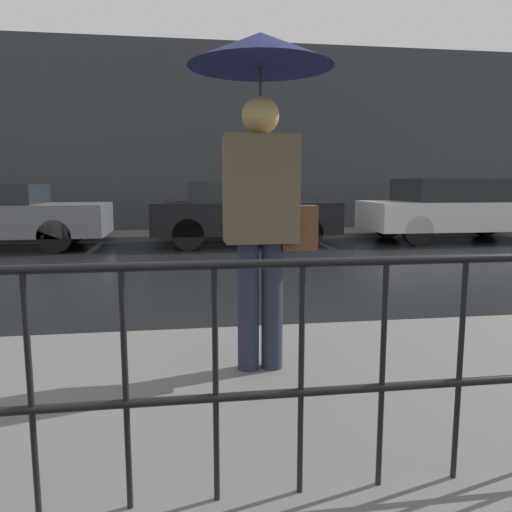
% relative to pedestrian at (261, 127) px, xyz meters
% --- Properties ---
extents(ground_plane, '(80.00, 80.00, 0.00)m').
position_rel_pedestrian_xyz_m(ground_plane, '(1.31, 4.91, -1.73)').
color(ground_plane, black).
extents(sidewalk_near, '(28.00, 2.67, 0.10)m').
position_rel_pedestrian_xyz_m(sidewalk_near, '(1.31, -0.32, -1.68)').
color(sidewalk_near, '#60605E').
rests_on(sidewalk_near, ground_plane).
extents(sidewalk_far, '(28.00, 1.70, 0.10)m').
position_rel_pedestrian_xyz_m(sidewalk_far, '(1.31, 9.66, -1.68)').
color(sidewalk_far, '#60605E').
rests_on(sidewalk_far, ground_plane).
extents(lane_marking, '(25.20, 0.12, 0.01)m').
position_rel_pedestrian_xyz_m(lane_marking, '(1.31, 4.91, -1.73)').
color(lane_marking, gold).
rests_on(lane_marking, ground_plane).
extents(building_storefront, '(28.00, 0.30, 5.10)m').
position_rel_pedestrian_xyz_m(building_storefront, '(1.31, 10.66, 0.82)').
color(building_storefront, '#383D42').
rests_on(building_storefront, ground_plane).
extents(pedestrian, '(0.93, 0.93, 2.21)m').
position_rel_pedestrian_xyz_m(pedestrian, '(0.00, 0.00, 0.00)').
color(pedestrian, '#23283D').
rests_on(pedestrian, sidewalk_near).
extents(car_black, '(4.04, 1.89, 1.39)m').
position_rel_pedestrian_xyz_m(car_black, '(0.83, 7.79, -1.01)').
color(car_black, black).
rests_on(car_black, ground_plane).
extents(car_white, '(4.32, 1.84, 1.47)m').
position_rel_pedestrian_xyz_m(car_white, '(5.90, 7.79, -0.98)').
color(car_white, silver).
rests_on(car_white, ground_plane).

